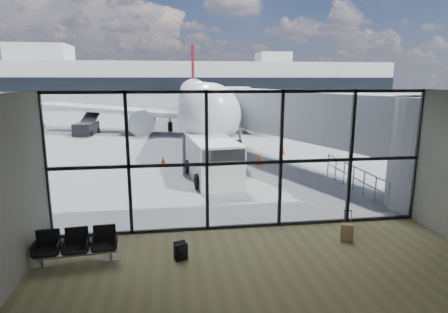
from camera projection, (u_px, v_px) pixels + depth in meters
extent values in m
plane|color=slate|center=(187.00, 115.00, 51.14)|extent=(220.00, 220.00, 0.00)
cube|color=#676541|center=(278.00, 295.00, 8.49)|extent=(12.00, 8.00, 0.01)
cube|color=silver|center=(284.00, 95.00, 7.58)|extent=(12.00, 8.00, 0.02)
cube|color=#ADADA8|center=(385.00, 313.00, 4.16)|extent=(12.00, 0.02, 4.50)
cube|color=white|center=(244.00, 161.00, 11.91)|extent=(12.00, 0.04, 4.50)
cube|color=black|center=(244.00, 226.00, 12.35)|extent=(12.00, 0.12, 0.10)
cube|color=black|center=(244.00, 163.00, 11.92)|extent=(12.00, 0.12, 0.10)
cube|color=black|center=(245.00, 92.00, 11.47)|extent=(12.00, 0.12, 0.10)
cube|color=black|center=(46.00, 167.00, 11.07)|extent=(0.10, 0.12, 4.50)
cube|color=black|center=(129.00, 165.00, 11.41)|extent=(0.10, 0.12, 4.50)
cube|color=black|center=(207.00, 162.00, 11.74)|extent=(0.10, 0.12, 4.50)
cube|color=black|center=(281.00, 160.00, 12.08)|extent=(0.10, 0.12, 4.50)
cube|color=black|center=(351.00, 158.00, 12.42)|extent=(0.10, 0.12, 4.50)
cube|color=black|center=(417.00, 156.00, 12.75)|extent=(0.10, 0.12, 4.50)
cylinder|color=#ABAEB1|center=(429.00, 154.00, 13.92)|extent=(2.80, 2.80, 4.20)
cube|color=#ABAEB1|center=(298.00, 114.00, 20.15)|extent=(7.45, 14.81, 2.40)
cube|color=#ABAEB1|center=(229.00, 106.00, 26.57)|extent=(2.60, 2.20, 2.60)
cylinder|color=gray|center=(218.00, 135.00, 26.88)|extent=(0.20, 0.20, 1.80)
cylinder|color=gray|center=(240.00, 135.00, 27.10)|extent=(0.20, 0.20, 1.80)
cylinder|color=black|center=(229.00, 144.00, 27.12)|extent=(1.80, 0.56, 0.56)
cylinder|color=gray|center=(388.00, 197.00, 13.82)|extent=(0.06, 0.06, 1.10)
cylinder|color=gray|center=(375.00, 190.00, 14.69)|extent=(0.06, 0.06, 1.10)
cylinder|color=gray|center=(364.00, 184.00, 15.56)|extent=(0.06, 0.06, 1.10)
cylinder|color=gray|center=(353.00, 178.00, 16.43)|extent=(0.06, 0.06, 1.10)
cylinder|color=gray|center=(344.00, 173.00, 17.31)|extent=(0.06, 0.06, 1.10)
cylinder|color=gray|center=(336.00, 169.00, 18.18)|extent=(0.06, 0.06, 1.10)
cylinder|color=gray|center=(328.00, 165.00, 19.05)|extent=(0.06, 0.06, 1.10)
cylinder|color=gray|center=(354.00, 167.00, 16.33)|extent=(0.06, 5.40, 0.06)
cylinder|color=gray|center=(353.00, 177.00, 16.42)|extent=(0.06, 5.40, 0.06)
cube|color=#AEAEAA|center=(181.00, 84.00, 71.67)|extent=(80.00, 12.00, 8.00)
cube|color=black|center=(182.00, 84.00, 65.75)|extent=(80.00, 0.20, 2.40)
cube|color=#AEAEAA|center=(41.00, 53.00, 67.06)|extent=(10.00, 8.00, 3.00)
cube|color=#AEAEAA|center=(273.00, 58.00, 73.18)|extent=(6.00, 6.00, 2.00)
cylinder|color=#382619|center=(19.00, 95.00, 77.20)|extent=(0.50, 0.50, 3.42)
sphere|color=black|center=(17.00, 74.00, 76.36)|extent=(6.27, 6.27, 6.27)
cylinder|color=#382619|center=(50.00, 97.00, 78.11)|extent=(0.50, 0.50, 2.70)
sphere|color=black|center=(49.00, 80.00, 77.45)|extent=(4.95, 4.95, 4.95)
cylinder|color=#382619|center=(80.00, 96.00, 78.92)|extent=(0.50, 0.50, 3.06)
sphere|color=black|center=(79.00, 77.00, 78.16)|extent=(5.61, 5.61, 5.61)
cylinder|color=#382619|center=(109.00, 95.00, 79.72)|extent=(0.50, 0.50, 3.42)
sphere|color=black|center=(108.00, 74.00, 78.88)|extent=(6.27, 6.27, 6.27)
cube|color=gray|center=(77.00, 255.00, 9.89)|extent=(2.10, 0.26, 0.04)
cube|color=black|center=(47.00, 252.00, 9.69)|extent=(0.64, 0.60, 0.08)
cube|color=black|center=(48.00, 239.00, 9.90)|extent=(0.60, 0.12, 0.53)
cube|color=black|center=(76.00, 249.00, 9.85)|extent=(0.64, 0.60, 0.08)
cube|color=black|center=(77.00, 236.00, 10.06)|extent=(0.60, 0.12, 0.53)
cube|color=black|center=(105.00, 246.00, 10.01)|extent=(0.64, 0.60, 0.08)
cube|color=black|center=(105.00, 234.00, 10.22)|extent=(0.60, 0.12, 0.53)
cylinder|color=gray|center=(42.00, 263.00, 9.72)|extent=(0.06, 0.06, 0.24)
cylinder|color=gray|center=(111.00, 256.00, 10.11)|extent=(0.06, 0.06, 0.24)
cube|color=black|center=(181.00, 252.00, 10.12)|extent=(0.39, 0.31, 0.46)
cube|color=black|center=(183.00, 253.00, 10.02)|extent=(0.28, 0.15, 0.32)
cylinder|color=black|center=(179.00, 242.00, 10.17)|extent=(0.33, 0.19, 0.08)
cube|color=#917951|center=(347.00, 232.00, 11.26)|extent=(0.41, 0.34, 0.53)
cube|color=#917951|center=(347.00, 234.00, 11.14)|extent=(0.29, 0.15, 0.39)
cylinder|color=gray|center=(344.00, 217.00, 11.28)|extent=(0.02, 0.02, 0.44)
cylinder|color=gray|center=(351.00, 217.00, 11.23)|extent=(0.02, 0.02, 0.44)
cube|color=black|center=(348.00, 210.00, 11.21)|extent=(0.23, 0.12, 0.02)
cylinder|color=black|center=(343.00, 239.00, 11.43)|extent=(0.05, 0.07, 0.06)
cylinder|color=black|center=(349.00, 239.00, 11.38)|extent=(0.05, 0.07, 0.06)
cylinder|color=silver|center=(198.00, 101.00, 34.87)|extent=(4.50, 28.89, 3.55)
sphere|color=silver|center=(209.00, 115.00, 20.86)|extent=(3.55, 3.55, 3.55)
cone|color=silver|center=(193.00, 92.00, 51.16)|extent=(3.74, 5.87, 3.55)
cube|color=black|center=(209.00, 105.00, 21.33)|extent=(2.15, 1.22, 0.48)
cube|color=silver|center=(111.00, 109.00, 35.09)|extent=(14.64, 7.97, 1.14)
cylinder|color=black|center=(144.00, 121.00, 33.76)|extent=(2.12, 3.33, 2.01)
cube|color=silver|center=(170.00, 91.00, 50.35)|extent=(5.54, 2.94, 0.17)
cube|color=silver|center=(281.00, 108.00, 36.85)|extent=(14.73, 7.12, 1.14)
cylinder|color=black|center=(253.00, 120.00, 34.83)|extent=(2.12, 3.33, 2.01)
cube|color=silver|center=(216.00, 91.00, 51.01)|extent=(5.50, 2.63, 0.17)
cube|color=maroon|center=(193.00, 68.00, 50.53)|extent=(0.41, 3.65, 5.76)
cylinder|color=gray|center=(207.00, 148.00, 23.17)|extent=(0.19, 0.19, 1.34)
cylinder|color=black|center=(208.00, 153.00, 23.24)|extent=(0.26, 0.68, 0.67)
cylinder|color=black|center=(170.00, 127.00, 35.54)|extent=(0.46, 0.93, 0.92)
cylinder|color=black|center=(226.00, 126.00, 36.12)|extent=(0.46, 0.93, 0.92)
cube|color=silver|center=(213.00, 159.00, 18.19)|extent=(2.43, 4.76, 2.00)
cube|color=black|center=(221.00, 155.00, 16.46)|extent=(2.00, 1.38, 0.70)
cylinder|color=black|center=(198.00, 182.00, 16.66)|extent=(0.32, 0.72, 0.70)
cylinder|color=black|center=(241.00, 179.00, 17.13)|extent=(0.32, 0.72, 0.70)
cylinder|color=black|center=(188.00, 167.00, 19.51)|extent=(0.32, 0.72, 0.70)
cylinder|color=black|center=(225.00, 165.00, 19.97)|extent=(0.32, 0.72, 0.70)
cube|color=black|center=(86.00, 128.00, 33.11)|extent=(1.78, 3.26, 1.04)
cube|color=black|center=(90.00, 118.00, 34.17)|extent=(1.52, 2.72, 1.07)
cylinder|color=black|center=(74.00, 134.00, 32.12)|extent=(0.26, 0.54, 0.52)
cylinder|color=black|center=(91.00, 133.00, 32.18)|extent=(0.26, 0.54, 0.52)
cylinder|color=black|center=(82.00, 130.00, 34.16)|extent=(0.26, 0.54, 0.52)
cylinder|color=black|center=(98.00, 130.00, 34.22)|extent=(0.26, 0.54, 0.52)
cube|color=gold|center=(21.00, 158.00, 21.52)|extent=(1.80, 2.72, 0.72)
cube|color=gray|center=(26.00, 138.00, 22.01)|extent=(1.55, 2.21, 1.34)
cylinder|color=black|center=(0.00, 165.00, 20.67)|extent=(0.24, 0.42, 0.40)
cylinder|color=black|center=(26.00, 165.00, 20.67)|extent=(0.24, 0.42, 0.40)
cylinder|color=black|center=(17.00, 158.00, 22.44)|extent=(0.24, 0.42, 0.40)
cylinder|color=black|center=(42.00, 158.00, 22.44)|extent=(0.24, 0.42, 0.40)
cube|color=#DC590B|center=(163.00, 165.00, 21.33)|extent=(0.39, 0.39, 0.03)
cone|color=#DC590B|center=(163.00, 161.00, 21.28)|extent=(0.37, 0.37, 0.55)
cube|color=#EA4A0C|center=(259.00, 165.00, 21.46)|extent=(0.43, 0.43, 0.03)
cone|color=#EA4A0C|center=(259.00, 160.00, 21.40)|extent=(0.41, 0.41, 0.62)
cube|color=#FF3D0D|center=(283.00, 154.00, 24.71)|extent=(0.40, 0.40, 0.03)
cone|color=#FF3D0D|center=(283.00, 149.00, 24.66)|extent=(0.38, 0.38, 0.57)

